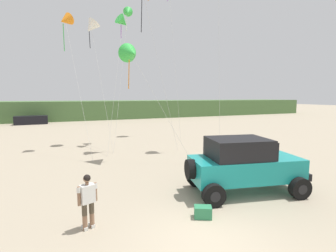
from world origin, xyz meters
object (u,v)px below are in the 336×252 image
person_watching (88,199)px  distant_sedan (31,120)px  kite_white_parafoil (131,53)px  kite_yellow_diamond (65,20)px  cooler_box (203,212)px  kite_black_sled (123,22)px  jeep (244,164)px  kite_pink_ribbon (128,12)px  kite_red_delta (91,27)px

person_watching → distant_sedan: person_watching is taller
kite_white_parafoil → kite_yellow_diamond: (-3.40, 4.87, 2.79)m
cooler_box → kite_black_sled: (0.58, 13.31, 9.53)m
person_watching → kite_white_parafoil: size_ratio=0.24×
person_watching → kite_yellow_diamond: size_ratio=0.17×
jeep → distant_sedan: 33.54m
jeep → kite_pink_ribbon: bearing=96.7°
person_watching → kite_black_sled: (4.06, 12.55, 8.78)m
kite_white_parafoil → kite_red_delta: 7.16m
kite_white_parafoil → kite_yellow_diamond: kite_yellow_diamond is taller
kite_red_delta → cooler_box: bearing=-83.2°
person_watching → distant_sedan: bearing=98.5°
cooler_box → kite_red_delta: size_ratio=0.06×
kite_black_sled → kite_red_delta: bearing=156.5°
jeep → cooler_box: size_ratio=8.95×
kite_red_delta → jeep: bearing=-71.7°
kite_pink_ribbon → kite_red_delta: bearing=171.7°
kite_black_sled → jeep: bearing=-80.4°
person_watching → kite_pink_ribbon: size_ratio=0.15×
jeep → person_watching: size_ratio=3.00×
jeep → person_watching: (-6.11, -0.44, -0.26)m
cooler_box → kite_pink_ribbon: (1.15, 13.89, 10.50)m
person_watching → kite_red_delta: kite_red_delta is taller
kite_black_sled → person_watching: bearing=-107.9°
jeep → kite_white_parafoil: kite_white_parafoil is taller
kite_yellow_diamond → kite_red_delta: size_ratio=0.97×
kite_yellow_diamond → kite_red_delta: bearing=38.1°
kite_yellow_diamond → kite_red_delta: kite_red_delta is taller
jeep → kite_black_sled: bearing=99.6°
kite_yellow_diamond → jeep: bearing=-61.8°
jeep → cooler_box: 3.06m
person_watching → kite_white_parafoil: kite_white_parafoil is taller
cooler_box → kite_pink_ribbon: size_ratio=0.05×
distant_sedan → kite_white_parafoil: (8.09, -24.96, 5.83)m
distant_sedan → kite_white_parafoil: size_ratio=0.59×
jeep → cooler_box: (-2.63, -1.20, -1.01)m
kite_white_parafoil → kite_red_delta: kite_red_delta is taller
distant_sedan → kite_black_sled: 23.37m
person_watching → kite_red_delta: 16.05m
distant_sedan → kite_white_parafoil: 26.88m
jeep → kite_pink_ribbon: (-1.48, 12.69, 9.49)m
jeep → person_watching: jeep is taller
jeep → kite_black_sled: (-2.05, 12.11, 8.52)m
jeep → kite_white_parafoil: (-2.84, 6.75, 5.23)m
distant_sedan → kite_white_parafoil: bearing=-73.9°
kite_black_sled → kite_red_delta: size_ratio=1.03×
jeep → kite_white_parafoil: 9.00m
cooler_box → kite_yellow_diamond: (-3.61, 12.81, 9.03)m
kite_pink_ribbon → kite_black_sled: bearing=-134.2°
person_watching → cooler_box: size_ratio=2.98×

